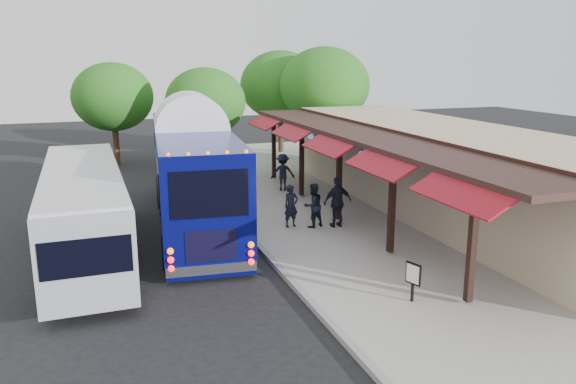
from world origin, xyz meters
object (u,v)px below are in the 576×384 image
object	(u,v)px
ped_b	(313,205)
sign_board	(413,276)
coach_bus	(192,169)
ped_d	(283,172)
ped_c	(338,202)
city_bus	(84,208)
ped_a	(291,206)

from	to	relation	value
ped_b	sign_board	bearing A→B (deg)	73.84
coach_bus	ped_d	xyz separation A→B (m)	(4.85, 3.46, -1.13)
ped_b	ped_c	xyz separation A→B (m)	(0.87, -0.28, 0.12)
city_bus	ped_d	xyz separation A→B (m)	(8.81, 5.92, -0.57)
coach_bus	ped_c	size ratio (longest dim) A/B	6.70
ped_b	ped_d	distance (m)	6.01
coach_bus	sign_board	size ratio (longest dim) A/B	12.02
ped_b	sign_board	world-z (taller)	ped_b
city_bus	ped_b	xyz separation A→B (m)	(7.94, -0.02, -0.61)
ped_b	ped_a	bearing A→B (deg)	-37.71
ped_b	ped_c	distance (m)	0.92
ped_c	sign_board	xyz separation A→B (m)	(-0.90, -6.67, -0.23)
sign_board	ped_d	bearing A→B (deg)	67.86
sign_board	ped_c	bearing A→B (deg)	64.16
ped_a	sign_board	bearing A→B (deg)	-94.45
city_bus	ped_c	xyz separation A→B (m)	(8.81, -0.30, -0.49)
city_bus	ped_c	bearing A→B (deg)	-2.52
coach_bus	sign_board	world-z (taller)	coach_bus
city_bus	ped_d	distance (m)	10.63
city_bus	sign_board	xyz separation A→B (m)	(7.91, -6.96, -0.73)
ped_b	city_bus	bearing A→B (deg)	-16.05
city_bus	ped_b	size ratio (longest dim) A/B	6.49
ped_c	ped_d	distance (m)	6.22
ped_a	ped_d	distance (m)	5.87
city_bus	ped_d	bearing A→B (deg)	33.32
ped_b	sign_board	size ratio (longest dim) A/B	1.56
city_bus	ped_c	distance (m)	8.83
ped_b	ped_d	size ratio (longest dim) A/B	0.95
coach_bus	ped_c	bearing A→B (deg)	-23.94
coach_bus	ped_c	distance (m)	5.68
coach_bus	ped_b	bearing A→B (deg)	-26.27
sign_board	ped_a	bearing A→B (deg)	77.55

